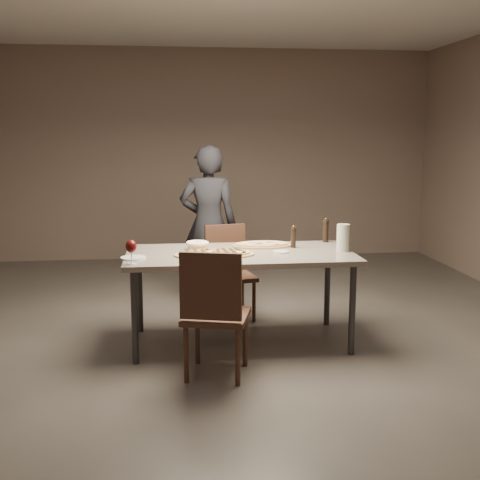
{
  "coord_description": "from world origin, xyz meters",
  "views": [
    {
      "loc": [
        -0.54,
        -4.66,
        1.68
      ],
      "look_at": [
        0.0,
        0.0,
        0.85
      ],
      "focal_mm": 45.0,
      "sensor_mm": 36.0,
      "label": 1
    }
  ],
  "objects": [
    {
      "name": "side_plate",
      "position": [
        -0.83,
        -0.15,
        0.76
      ],
      "size": [
        0.19,
        0.19,
        0.01
      ],
      "rotation": [
        0.0,
        0.0,
        0.08
      ],
      "color": "white",
      "rests_on": "dining_table"
    },
    {
      "name": "chair_near",
      "position": [
        -0.26,
        -0.72,
        0.51
      ],
      "size": [
        0.53,
        0.53,
        0.92
      ],
      "rotation": [
        0.0,
        0.0,
        -0.26
      ],
      "color": "#41271B",
      "rests_on": "ground"
    },
    {
      "name": "wine_glass",
      "position": [
        -0.83,
        -0.35,
        0.88
      ],
      "size": [
        0.08,
        0.08,
        0.18
      ],
      "rotation": [
        0.0,
        0.0,
        0.08
      ],
      "color": "silver",
      "rests_on": "dining_table"
    },
    {
      "name": "ham_pizza",
      "position": [
        0.21,
        0.23,
        0.77
      ],
      "size": [
        0.49,
        0.27,
        0.04
      ],
      "rotation": [
        0.0,
        0.0,
        0.04
      ],
      "color": "tan",
      "rests_on": "dining_table"
    },
    {
      "name": "room",
      "position": [
        0.0,
        0.0,
        1.4
      ],
      "size": [
        7.0,
        7.0,
        7.0
      ],
      "color": "#554F49",
      "rests_on": "ground"
    },
    {
      "name": "pepper_mill_left",
      "position": [
        0.79,
        0.38,
        0.85
      ],
      "size": [
        0.05,
        0.05,
        0.21
      ],
      "rotation": [
        0.0,
        0.0,
        0.36
      ],
      "color": "black",
      "rests_on": "dining_table"
    },
    {
      "name": "carafe",
      "position": [
        0.83,
        -0.04,
        0.86
      ],
      "size": [
        0.1,
        0.1,
        0.22
      ],
      "rotation": [
        0.0,
        0.0,
        -0.23
      ],
      "color": "silver",
      "rests_on": "dining_table"
    },
    {
      "name": "zucchini_pizza",
      "position": [
        -0.21,
        -0.11,
        0.77
      ],
      "size": [
        0.62,
        0.35,
        0.05
      ],
      "rotation": [
        0.0,
        0.0,
        0.16
      ],
      "color": "tan",
      "rests_on": "dining_table"
    },
    {
      "name": "dining_table",
      "position": [
        0.0,
        0.0,
        0.69
      ],
      "size": [
        1.8,
        0.9,
        0.75
      ],
      "color": "slate",
      "rests_on": "ground"
    },
    {
      "name": "bread_basket",
      "position": [
        -0.33,
        0.16,
        0.79
      ],
      "size": [
        0.19,
        0.19,
        0.07
      ],
      "rotation": [
        0.0,
        0.0,
        0.27
      ],
      "color": "#FCEDCD",
      "rests_on": "dining_table"
    },
    {
      "name": "chair_far",
      "position": [
        -0.02,
        0.73,
        0.48
      ],
      "size": [
        0.48,
        0.48,
        0.85
      ],
      "rotation": [
        0.0,
        0.0,
        3.34
      ],
      "color": "#41271B",
      "rests_on": "ground"
    },
    {
      "name": "diner",
      "position": [
        -0.17,
        1.3,
        0.79
      ],
      "size": [
        0.61,
        0.44,
        1.57
      ],
      "primitive_type": "imported",
      "rotation": [
        0.0,
        0.0,
        3.04
      ],
      "color": "black",
      "rests_on": "ground"
    },
    {
      "name": "pepper_mill_right",
      "position": [
        0.46,
        0.15,
        0.84
      ],
      "size": [
        0.05,
        0.05,
        0.19
      ],
      "rotation": [
        0.0,
        0.0,
        0.26
      ],
      "color": "black",
      "rests_on": "dining_table"
    },
    {
      "name": "oil_dish",
      "position": [
        0.32,
        -0.06,
        0.76
      ],
      "size": [
        0.13,
        0.13,
        0.01
      ],
      "rotation": [
        0.0,
        0.0,
        -0.43
      ],
      "color": "white",
      "rests_on": "dining_table"
    }
  ]
}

